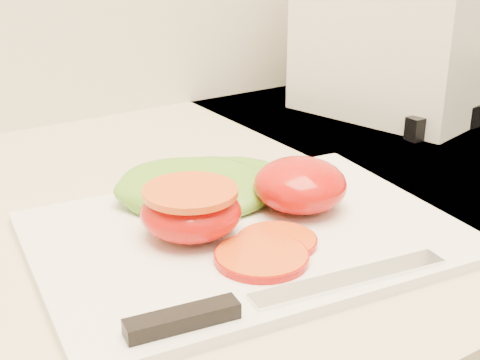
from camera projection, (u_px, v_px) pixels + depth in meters
cutting_board at (246, 235)px, 0.60m from camera, size 0.40×0.31×0.01m
tomato_half_dome at (300, 185)px, 0.63m from camera, size 0.09×0.09×0.05m
tomato_half_cut at (191, 210)px, 0.58m from camera, size 0.09×0.09×0.04m
tomato_slice_0 at (262, 257)px, 0.54m from camera, size 0.08×0.08×0.01m
tomato_slice_1 at (277, 241)px, 0.57m from camera, size 0.07×0.07×0.01m
lettuce_leaf_0 at (196, 188)px, 0.65m from camera, size 0.19×0.17×0.03m
lettuce_leaf_1 at (237, 181)px, 0.67m from camera, size 0.13×0.10×0.02m
knife at (253, 302)px, 0.48m from camera, size 0.26×0.05×0.01m
appliance at (403, 6)px, 0.93m from camera, size 0.25×0.29×0.30m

